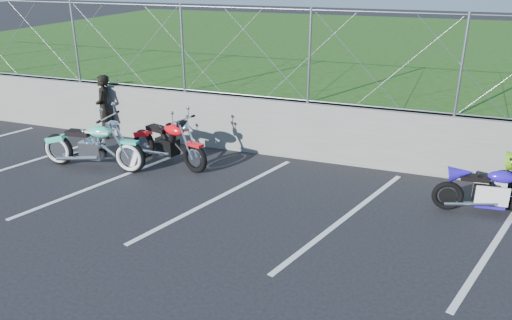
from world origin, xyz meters
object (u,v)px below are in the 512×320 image
(cruiser_turquoise, at_px, (94,147))
(person_standing, at_px, (104,107))
(sportbike_blue, at_px, (490,193))
(naked_orange, at_px, (169,144))

(cruiser_turquoise, bearing_deg, person_standing, 115.03)
(person_standing, bearing_deg, sportbike_blue, 57.47)
(naked_orange, xyz_separation_m, person_standing, (-2.43, 1.09, 0.33))
(cruiser_turquoise, relative_size, sportbike_blue, 1.32)
(cruiser_turquoise, xyz_separation_m, naked_orange, (1.38, 0.75, -0.01))
(naked_orange, distance_m, person_standing, 2.68)
(sportbike_blue, bearing_deg, cruiser_turquoise, 179.24)
(cruiser_turquoise, height_order, sportbike_blue, cruiser_turquoise)
(sportbike_blue, distance_m, person_standing, 8.92)
(sportbike_blue, xyz_separation_m, person_standing, (-8.83, 1.24, 0.39))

